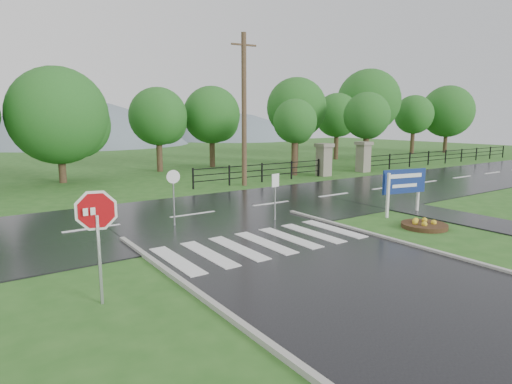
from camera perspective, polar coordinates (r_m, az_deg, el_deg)
ground at (r=10.18m, az=18.33°, el=-13.33°), size 120.00×120.00×0.00m
main_road at (r=17.72m, az=-8.38°, el=-3.10°), size 90.00×8.00×0.04m
walkway at (r=19.12m, az=24.19°, el=-2.92°), size 2.20×11.00×0.04m
crosswalk at (r=13.54m, az=1.14°, el=-6.76°), size 6.50×2.80×0.02m
pillar_west at (r=29.92m, az=9.04°, el=4.38°), size 1.00×1.00×2.24m
pillar_east at (r=32.81m, az=14.12°, el=4.67°), size 1.00×1.00×2.24m
fence_west at (r=26.63m, az=0.80°, el=2.87°), size 9.58×0.08×1.20m
fence_east at (r=41.52m, az=23.97°, el=4.52°), size 20.58×0.08×1.20m
hills at (r=73.99m, az=-24.97°, el=-6.44°), size 102.00×48.00×48.00m
treeline at (r=31.00m, az=-18.31°, el=2.00°), size 83.20×5.20×10.00m
stop_sign at (r=9.45m, az=-20.45°, el=-3.58°), size 1.13×0.32×2.62m
estate_billboard at (r=18.46m, az=19.15°, el=1.08°), size 2.12×0.49×1.89m
flower_bed at (r=16.68m, az=21.53°, el=-4.07°), size 1.62×1.62×0.32m
reg_sign_small at (r=16.30m, az=2.59°, el=0.66°), size 0.40×0.11×1.85m
reg_sign_round at (r=15.73m, az=-10.93°, el=0.17°), size 0.48×0.12×2.09m
utility_pole_east at (r=25.11m, az=-1.60°, el=10.90°), size 1.54×0.32×8.69m
entrance_tree_left at (r=29.99m, az=5.22°, el=9.31°), size 3.03×3.03×5.27m
entrance_tree_right at (r=35.14m, az=14.58°, el=9.78°), size 3.63×3.63×5.98m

